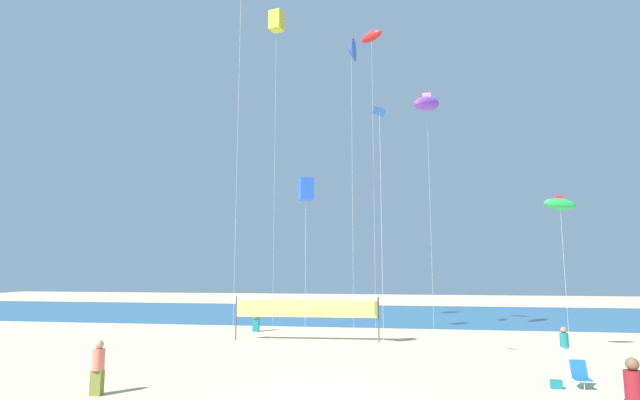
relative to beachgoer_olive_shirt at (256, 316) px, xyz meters
name	(u,v)px	position (x,y,z in m)	size (l,w,h in m)	color
ocean_band	(371,314)	(6.52, 12.97, -0.98)	(120.00, 20.00, 0.01)	#28608C
beachgoer_olive_shirt	(256,316)	(0.00, 0.00, 0.00)	(0.42, 0.42, 1.84)	#19727A
beachgoer_teal_shirt	(564,344)	(15.71, -8.11, -0.17)	(0.35, 0.35, 1.52)	white
beachgoer_coral_shirt	(98,366)	(-0.57, -15.76, -0.07)	(0.39, 0.39, 1.70)	olive
beachgoer_maroon_shirt	(635,394)	(14.42, -17.28, 0.00)	(0.42, 0.42, 1.83)	navy
folding_beach_chair	(580,374)	(14.85, -12.38, -0.52)	(0.52, 0.65, 0.89)	#1959B2
volleyball_net	(306,311)	(3.85, -3.41, 0.65)	(7.98, 0.50, 2.40)	#4C4C51
beach_handbag	(556,384)	(14.01, -12.59, -0.84)	(0.36, 0.18, 0.28)	#19727A
kite_violet_inflatable	(427,104)	(10.92, -0.14, 13.24)	(2.33, 2.76, 14.97)	silver
kite_red_inflatable	(371,37)	(7.51, -0.19, 17.92)	(1.71, 1.54, 19.41)	silver
kite_yellow_box	(276,21)	(0.86, 0.84, 20.10)	(1.02, 1.02, 21.79)	silver
kite_green_inflatable	(560,204)	(16.59, -5.95, 5.99)	(1.67, 0.84, 7.40)	silver
kite_blue_delta	(351,51)	(6.35, -2.20, 16.15)	(0.55, 1.43, 17.86)	silver
kite_blue_diamond	(380,117)	(8.31, -11.52, 8.96)	(0.67, 0.67, 10.37)	silver
kite_blue_box	(306,189)	(4.55, -7.47, 6.77)	(0.89, 0.89, 8.29)	silver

